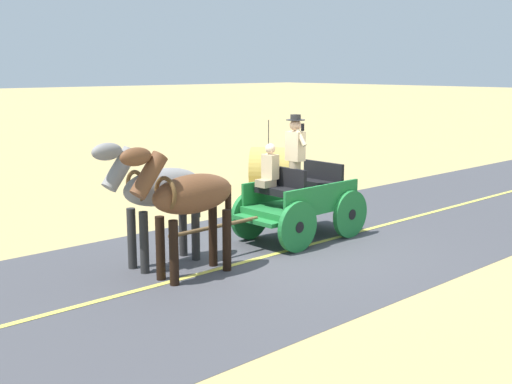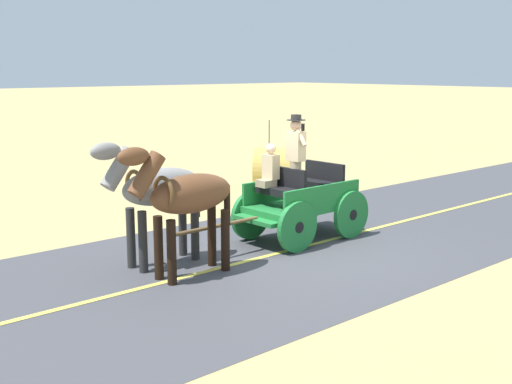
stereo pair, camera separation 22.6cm
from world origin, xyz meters
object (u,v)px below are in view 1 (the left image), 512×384
hay_bale (271,169)px  horse_off_side (158,190)px  horse_drawn_carriage (298,199)px  horse_near_side (188,197)px

hay_bale → horse_off_side: bearing=121.3°
horse_drawn_carriage → horse_off_side: horse_drawn_carriage is taller
hay_bale → horse_drawn_carriage: bearing=142.2°
horse_drawn_carriage → horse_near_side: 3.10m
horse_off_side → hay_bale: size_ratio=1.84×
horse_near_side → horse_off_side: 0.84m
horse_drawn_carriage → horse_off_side: bearing=82.9°
horse_drawn_carriage → hay_bale: size_ratio=3.75×
horse_near_side → hay_bale: (4.67, -6.28, -0.72)m
horse_drawn_carriage → hay_bale: (4.21, -3.26, -0.22)m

